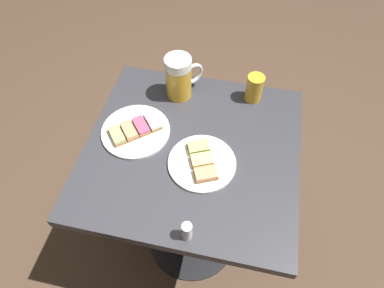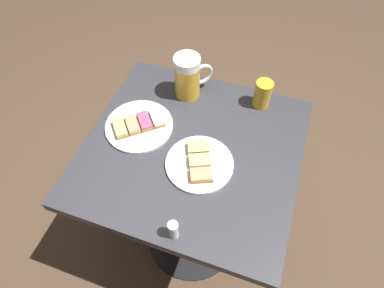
# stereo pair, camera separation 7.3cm
# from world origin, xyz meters

# --- Properties ---
(ground_plane) EXTENTS (6.00, 6.00, 0.00)m
(ground_plane) POSITION_xyz_m (0.00, 0.00, 0.00)
(ground_plane) COLOR #4C3828
(cafe_table) EXTENTS (0.68, 0.65, 0.78)m
(cafe_table) POSITION_xyz_m (0.00, 0.00, 0.58)
(cafe_table) COLOR black
(cafe_table) RESTS_ON ground_plane
(plate_near) EXTENTS (0.21, 0.21, 0.03)m
(plate_near) POSITION_xyz_m (-0.04, 0.05, 0.79)
(plate_near) COLOR white
(plate_near) RESTS_ON cafe_table
(plate_far) EXTENTS (0.22, 0.22, 0.03)m
(plate_far) POSITION_xyz_m (0.19, -0.02, 0.79)
(plate_far) COLOR white
(plate_far) RESTS_ON cafe_table
(beer_mug) EXTENTS (0.12, 0.12, 0.16)m
(beer_mug) POSITION_xyz_m (0.09, -0.22, 0.86)
(beer_mug) COLOR gold
(beer_mug) RESTS_ON cafe_table
(beer_glass_small) EXTENTS (0.06, 0.06, 0.10)m
(beer_glass_small) POSITION_xyz_m (-0.16, -0.26, 0.83)
(beer_glass_small) COLOR gold
(beer_glass_small) RESTS_ON cafe_table
(salt_shaker) EXTENTS (0.03, 0.03, 0.07)m
(salt_shaker) POSITION_xyz_m (-0.05, 0.28, 0.81)
(salt_shaker) COLOR silver
(salt_shaker) RESTS_ON cafe_table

